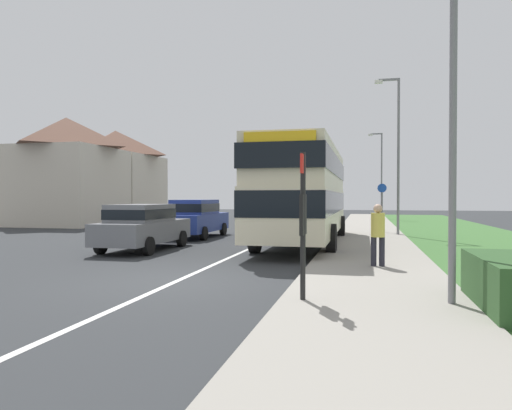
{
  "coord_description": "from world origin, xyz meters",
  "views": [
    {
      "loc": [
        4.01,
        -9.73,
        1.84
      ],
      "look_at": [
        0.69,
        4.65,
        1.6
      ],
      "focal_mm": 33.14,
      "sensor_mm": 36.0,
      "label": 1
    }
  ],
  "objects_px": {
    "bus_stop_sign": "(303,215)",
    "street_lamp_far": "(380,170)",
    "double_decker_bus": "(304,190)",
    "parked_car_blue": "(196,217)",
    "street_lamp_near": "(447,33)",
    "cycle_route_sign": "(382,206)",
    "street_lamp_mid": "(396,146)",
    "parked_car_grey": "(143,225)",
    "pedestrian_at_stop": "(378,232)"
  },
  "relations": [
    {
      "from": "double_decker_bus",
      "to": "bus_stop_sign",
      "type": "distance_m",
      "value": 10.38
    },
    {
      "from": "double_decker_bus",
      "to": "cycle_route_sign",
      "type": "relative_size",
      "value": 4.41
    },
    {
      "from": "street_lamp_near",
      "to": "pedestrian_at_stop",
      "type": "bearing_deg",
      "value": 103.54
    },
    {
      "from": "parked_car_blue",
      "to": "street_lamp_mid",
      "type": "relative_size",
      "value": 0.63
    },
    {
      "from": "parked_car_grey",
      "to": "bus_stop_sign",
      "type": "relative_size",
      "value": 1.73
    },
    {
      "from": "parked_car_blue",
      "to": "street_lamp_near",
      "type": "height_order",
      "value": "street_lamp_near"
    },
    {
      "from": "double_decker_bus",
      "to": "street_lamp_far",
      "type": "height_order",
      "value": "street_lamp_far"
    },
    {
      "from": "pedestrian_at_stop",
      "to": "street_lamp_far",
      "type": "relative_size",
      "value": 0.24
    },
    {
      "from": "bus_stop_sign",
      "to": "street_lamp_mid",
      "type": "distance_m",
      "value": 15.3
    },
    {
      "from": "bus_stop_sign",
      "to": "street_lamp_mid",
      "type": "bearing_deg",
      "value": 80.77
    },
    {
      "from": "double_decker_bus",
      "to": "bus_stop_sign",
      "type": "xyz_separation_m",
      "value": [
        1.27,
        -10.28,
        -0.6
      ]
    },
    {
      "from": "street_lamp_near",
      "to": "street_lamp_mid",
      "type": "xyz_separation_m",
      "value": [
        0.12,
        14.62,
        -0.27
      ]
    },
    {
      "from": "parked_car_grey",
      "to": "parked_car_blue",
      "type": "distance_m",
      "value": 5.34
    },
    {
      "from": "parked_car_blue",
      "to": "cycle_route_sign",
      "type": "height_order",
      "value": "cycle_route_sign"
    },
    {
      "from": "cycle_route_sign",
      "to": "street_lamp_far",
      "type": "xyz_separation_m",
      "value": [
        0.39,
        15.51,
        2.65
      ]
    },
    {
      "from": "parked_car_grey",
      "to": "street_lamp_near",
      "type": "distance_m",
      "value": 11.73
    },
    {
      "from": "double_decker_bus",
      "to": "pedestrian_at_stop",
      "type": "xyz_separation_m",
      "value": [
        2.6,
        -6.03,
        -1.17
      ]
    },
    {
      "from": "pedestrian_at_stop",
      "to": "street_lamp_far",
      "type": "xyz_separation_m",
      "value": [
        0.9,
        27.58,
        3.1
      ]
    },
    {
      "from": "bus_stop_sign",
      "to": "street_lamp_far",
      "type": "xyz_separation_m",
      "value": [
        2.23,
        31.82,
        2.54
      ]
    },
    {
      "from": "parked_car_grey",
      "to": "double_decker_bus",
      "type": "bearing_deg",
      "value": 31.1
    },
    {
      "from": "street_lamp_mid",
      "to": "parked_car_grey",
      "type": "bearing_deg",
      "value": -139.0
    },
    {
      "from": "parked_car_blue",
      "to": "pedestrian_at_stop",
      "type": "xyz_separation_m",
      "value": [
        7.84,
        -8.23,
        0.03
      ]
    },
    {
      "from": "parked_car_grey",
      "to": "bus_stop_sign",
      "type": "bearing_deg",
      "value": -47.74
    },
    {
      "from": "parked_car_grey",
      "to": "cycle_route_sign",
      "type": "relative_size",
      "value": 1.78
    },
    {
      "from": "bus_stop_sign",
      "to": "street_lamp_far",
      "type": "bearing_deg",
      "value": 85.99
    },
    {
      "from": "parked_car_grey",
      "to": "bus_stop_sign",
      "type": "distance_m",
      "value": 9.66
    },
    {
      "from": "bus_stop_sign",
      "to": "street_lamp_near",
      "type": "relative_size",
      "value": 0.33
    },
    {
      "from": "double_decker_bus",
      "to": "parked_car_blue",
      "type": "relative_size",
      "value": 2.42
    },
    {
      "from": "double_decker_bus",
      "to": "cycle_route_sign",
      "type": "xyz_separation_m",
      "value": [
        3.11,
        6.03,
        -0.72
      ]
    },
    {
      "from": "cycle_route_sign",
      "to": "street_lamp_mid",
      "type": "distance_m",
      "value": 3.2
    },
    {
      "from": "parked_car_blue",
      "to": "pedestrian_at_stop",
      "type": "height_order",
      "value": "parked_car_blue"
    },
    {
      "from": "cycle_route_sign",
      "to": "street_lamp_mid",
      "type": "xyz_separation_m",
      "value": [
        0.57,
        -1.44,
        2.79
      ]
    },
    {
      "from": "cycle_route_sign",
      "to": "street_lamp_mid",
      "type": "height_order",
      "value": "street_lamp_mid"
    },
    {
      "from": "cycle_route_sign",
      "to": "street_lamp_mid",
      "type": "relative_size",
      "value": 0.34
    },
    {
      "from": "parked_car_blue",
      "to": "double_decker_bus",
      "type": "bearing_deg",
      "value": -22.72
    },
    {
      "from": "parked_car_grey",
      "to": "pedestrian_at_stop",
      "type": "distance_m",
      "value": 8.33
    },
    {
      "from": "double_decker_bus",
      "to": "street_lamp_near",
      "type": "relative_size",
      "value": 1.41
    },
    {
      "from": "double_decker_bus",
      "to": "street_lamp_near",
      "type": "distance_m",
      "value": 10.9
    },
    {
      "from": "parked_car_grey",
      "to": "bus_stop_sign",
      "type": "height_order",
      "value": "bus_stop_sign"
    },
    {
      "from": "double_decker_bus",
      "to": "parked_car_blue",
      "type": "distance_m",
      "value": 5.8
    },
    {
      "from": "street_lamp_mid",
      "to": "street_lamp_far",
      "type": "relative_size",
      "value": 1.04
    },
    {
      "from": "double_decker_bus",
      "to": "bus_stop_sign",
      "type": "height_order",
      "value": "double_decker_bus"
    },
    {
      "from": "double_decker_bus",
      "to": "street_lamp_mid",
      "type": "bearing_deg",
      "value": 51.25
    },
    {
      "from": "parked_car_blue",
      "to": "street_lamp_mid",
      "type": "height_order",
      "value": "street_lamp_mid"
    },
    {
      "from": "parked_car_blue",
      "to": "street_lamp_near",
      "type": "xyz_separation_m",
      "value": [
        8.8,
        -12.22,
        3.55
      ]
    },
    {
      "from": "street_lamp_near",
      "to": "street_lamp_mid",
      "type": "bearing_deg",
      "value": 89.53
    },
    {
      "from": "cycle_route_sign",
      "to": "double_decker_bus",
      "type": "bearing_deg",
      "value": -117.29
    },
    {
      "from": "pedestrian_at_stop",
      "to": "street_lamp_near",
      "type": "relative_size",
      "value": 0.21
    },
    {
      "from": "pedestrian_at_stop",
      "to": "street_lamp_near",
      "type": "bearing_deg",
      "value": -76.46
    },
    {
      "from": "bus_stop_sign",
      "to": "parked_car_grey",
      "type": "bearing_deg",
      "value": 132.26
    }
  ]
}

